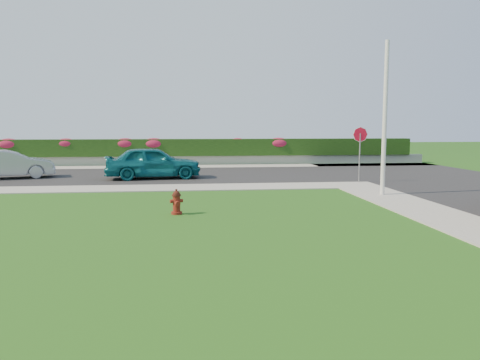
{
  "coord_description": "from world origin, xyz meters",
  "views": [
    {
      "loc": [
        -0.13,
        -10.36,
        2.58
      ],
      "look_at": [
        1.47,
        3.93,
        0.9
      ],
      "focal_mm": 35.0,
      "sensor_mm": 36.0,
      "label": 1
    }
  ],
  "objects": [
    {
      "name": "utility_pole",
      "position": [
        7.02,
        6.09,
        2.81
      ],
      "size": [
        0.16,
        0.16,
        5.62
      ],
      "primitive_type": "cylinder",
      "color": "silver",
      "rests_on": "ground"
    },
    {
      "name": "flower_clump_a",
      "position": [
        -11.33,
        20.5,
        1.41
      ],
      "size": [
        1.45,
        0.93,
        0.73
      ],
      "primitive_type": "ellipsoid",
      "color": "#AE1D51",
      "rests_on": "hedge"
    },
    {
      "name": "sedan_teal",
      "position": [
        -1.79,
        12.4,
        0.81
      ],
      "size": [
        4.71,
        2.32,
        1.55
      ],
      "primitive_type": "imported",
      "rotation": [
        0.0,
        0.0,
        1.68
      ],
      "color": "#0C5662",
      "rests_on": "street_far"
    },
    {
      "name": "curb_corner",
      "position": [
        7.0,
        9.0,
        0.02
      ],
      "size": [
        2.0,
        2.0,
        0.04
      ],
      "primitive_type": "cube",
      "color": "gray",
      "rests_on": "ground"
    },
    {
      "name": "flower_clump_e",
      "position": [
        3.18,
        20.5,
        1.49
      ],
      "size": [
        1.06,
        0.68,
        0.53
      ],
      "primitive_type": "ellipsoid",
      "color": "#AE1D51",
      "rests_on": "hedge"
    },
    {
      "name": "retaining_wall",
      "position": [
        -1.0,
        20.5,
        0.3
      ],
      "size": [
        34.0,
        0.4,
        0.6
      ],
      "primitive_type": "cube",
      "color": "gray",
      "rests_on": "ground"
    },
    {
      "name": "flower_clump_d",
      "position": [
        -2.31,
        20.5,
        1.41
      ],
      "size": [
        1.47,
        0.95,
        0.74
      ],
      "primitive_type": "ellipsoid",
      "color": "#AE1D51",
      "rests_on": "hedge"
    },
    {
      "name": "sidewalk_beyond",
      "position": [
        -1.0,
        19.0,
        0.02
      ],
      "size": [
        34.0,
        2.0,
        0.04
      ],
      "primitive_type": "cube",
      "color": "gray",
      "rests_on": "ground"
    },
    {
      "name": "fire_hydrant",
      "position": [
        -0.47,
        3.22,
        0.35
      ],
      "size": [
        0.39,
        0.37,
        0.74
      ],
      "rotation": [
        0.0,
        0.0,
        0.27
      ],
      "color": "#58100D",
      "rests_on": "ground"
    },
    {
      "name": "flower_clump_f",
      "position": [
        5.92,
        20.5,
        1.41
      ],
      "size": [
        1.47,
        0.94,
        0.73
      ],
      "primitive_type": "ellipsoid",
      "color": "#AE1D51",
      "rests_on": "hedge"
    },
    {
      "name": "flower_clump_c",
      "position": [
        -4.13,
        20.5,
        1.42
      ],
      "size": [
        1.41,
        0.91,
        0.7
      ],
      "primitive_type": "ellipsoid",
      "color": "#AE1D51",
      "rests_on": "hedge"
    },
    {
      "name": "sedan_silver",
      "position": [
        -8.72,
        13.21,
        0.72
      ],
      "size": [
        4.38,
        2.67,
        1.36
      ],
      "primitive_type": "imported",
      "rotation": [
        0.0,
        0.0,
        1.89
      ],
      "color": "#96989D",
      "rests_on": "street_far"
    },
    {
      "name": "stop_sign",
      "position": [
        7.52,
        9.8,
        1.88
      ],
      "size": [
        0.69,
        0.06,
        2.53
      ],
      "rotation": [
        0.0,
        0.0,
        -0.38
      ],
      "color": "slate",
      "rests_on": "ground"
    },
    {
      "name": "hedge",
      "position": [
        -1.0,
        20.6,
        1.15
      ],
      "size": [
        32.0,
        0.9,
        1.1
      ],
      "primitive_type": "cube",
      "color": "black",
      "rests_on": "retaining_wall"
    },
    {
      "name": "sidewalk_far",
      "position": [
        -6.0,
        9.0,
        0.02
      ],
      "size": [
        24.0,
        2.0,
        0.04
      ],
      "primitive_type": "cube",
      "color": "gray",
      "rests_on": "ground"
    },
    {
      "name": "flower_clump_b",
      "position": [
        -7.83,
        20.5,
        1.44
      ],
      "size": [
        1.31,
        0.84,
        0.65
      ],
      "primitive_type": "ellipsoid",
      "color": "#AE1D51",
      "rests_on": "hedge"
    },
    {
      "name": "street_far",
      "position": [
        -5.0,
        14.0,
        0.02
      ],
      "size": [
        26.0,
        8.0,
        0.04
      ],
      "primitive_type": "cube",
      "color": "black",
      "rests_on": "ground"
    },
    {
      "name": "ground",
      "position": [
        0.0,
        0.0,
        0.0
      ],
      "size": [
        120.0,
        120.0,
        0.0
      ],
      "primitive_type": "plane",
      "color": "black",
      "rests_on": "ground"
    }
  ]
}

